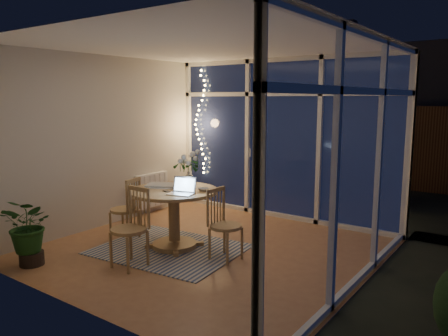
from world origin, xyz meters
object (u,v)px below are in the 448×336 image
Objects in this scene: laptop at (181,186)px; potted_plant at (30,234)px; chair_left at (124,208)px; chair_front at (129,228)px; chair_right at (226,224)px; dining_table at (174,219)px; flower_vase at (188,178)px.

potted_plant is (-1.23, -1.28, -0.52)m from laptop.
chair_left is 2.91× the size of laptop.
chair_front is at bearing 38.77° from chair_left.
dining_table is at bearing 97.21° from chair_right.
potted_plant is at bearing -147.80° from laptop.
dining_table is 0.59m from laptop.
chair_front is at bearing 32.94° from potted_plant.
laptop is at bearing 76.62° from chair_left.
laptop is at bearing 115.21° from chair_right.
chair_right is 0.73m from laptop.
chair_right is at bearing 2.99° from dining_table.
dining_table reaches higher than potted_plant.
chair_left is 0.94× the size of chair_front.
laptop reaches higher than potted_plant.
dining_table is at bearing 93.55° from chair_front.
chair_front is (0.82, -0.66, 0.03)m from chair_left.
chair_front is at bearing 141.63° from chair_right.
flower_vase is 0.28× the size of potted_plant.
chair_left is at bearing 100.85° from chair_right.
dining_table is at bearing -89.58° from flower_vase.
chair_left is at bearing -169.74° from dining_table.
dining_table is 1.29× the size of chair_left.
laptop is (0.27, -0.16, 0.50)m from dining_table.
laptop is (1.06, -0.02, 0.45)m from chair_left.
chair_left and chair_right have the same top height.
chair_front is 3.10× the size of laptop.
chair_left is 1.16m from laptop.
dining_table is at bearing 134.55° from laptop.
chair_right is 1.15m from chair_front.
chair_right is 2.31m from potted_plant.
chair_front reaches higher than chair_right.
chair_left is at bearing 164.93° from laptop.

